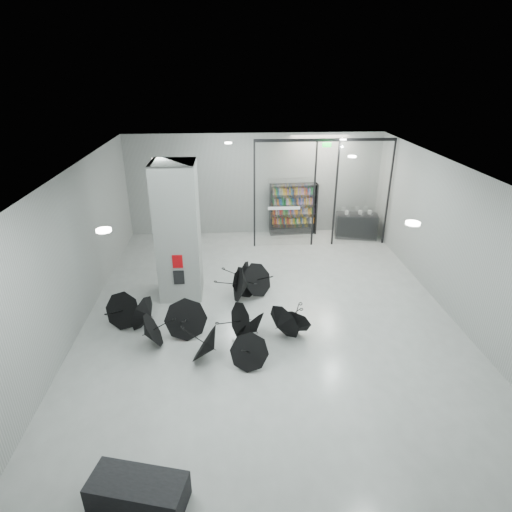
{
  "coord_description": "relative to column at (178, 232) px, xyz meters",
  "views": [
    {
      "loc": [
        -1.0,
        -9.36,
        6.36
      ],
      "look_at": [
        -0.3,
        1.5,
        1.4
      ],
      "focal_mm": 29.63,
      "sensor_mm": 36.0,
      "label": 1
    }
  ],
  "objects": [
    {
      "name": "exit_sign",
      "position": [
        4.9,
        3.3,
        1.82
      ],
      "size": [
        0.3,
        0.06,
        0.15
      ],
      "primitive_type": "cube",
      "color": "#0CE533",
      "rests_on": "room"
    },
    {
      "name": "column",
      "position": [
        0.0,
        0.0,
        0.0
      ],
      "size": [
        1.2,
        1.2,
        4.0
      ],
      "primitive_type": "cube",
      "color": "slate",
      "rests_on": "ground"
    },
    {
      "name": "room",
      "position": [
        2.5,
        -2.0,
        0.84
      ],
      "size": [
        14.0,
        14.02,
        4.01
      ],
      "color": "gray",
      "rests_on": "ground"
    },
    {
      "name": "glass_partition",
      "position": [
        4.89,
        3.5,
        0.18
      ],
      "size": [
        5.06,
        0.08,
        4.0
      ],
      "color": "silver",
      "rests_on": "ground"
    },
    {
      "name": "fire_cabinet",
      "position": [
        0.0,
        -0.62,
        -0.65
      ],
      "size": [
        0.28,
        0.04,
        0.38
      ],
      "primitive_type": "cube",
      "color": "#A50A07",
      "rests_on": "column"
    },
    {
      "name": "info_panel",
      "position": [
        0.0,
        -0.62,
        -1.15
      ],
      "size": [
        0.3,
        0.03,
        0.42
      ],
      "primitive_type": "cube",
      "color": "black",
      "rests_on": "column"
    },
    {
      "name": "bookshelf",
      "position": [
        4.05,
        4.75,
        -0.97
      ],
      "size": [
        1.9,
        0.5,
        2.07
      ],
      "primitive_type": null,
      "rotation": [
        0.0,
        0.0,
        0.07
      ],
      "color": "black",
      "rests_on": "ground"
    },
    {
      "name": "umbrella_cluster",
      "position": [
        1.23,
        -1.74,
        -1.69
      ],
      "size": [
        5.55,
        4.63,
        1.28
      ],
      "color": "black",
      "rests_on": "ground"
    },
    {
      "name": "shop_counter",
      "position": [
        6.5,
        4.14,
        -1.51
      ],
      "size": [
        1.72,
        0.96,
        0.97
      ],
      "primitive_type": "cube",
      "rotation": [
        0.0,
        0.0,
        -0.2
      ],
      "color": "black",
      "rests_on": "ground"
    },
    {
      "name": "bench",
      "position": [
        -0.06,
        -6.77,
        -1.76
      ],
      "size": [
        1.63,
        1.01,
        0.49
      ],
      "primitive_type": "cube",
      "rotation": [
        0.0,
        0.0,
        -0.25
      ],
      "color": "black",
      "rests_on": "ground"
    }
  ]
}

